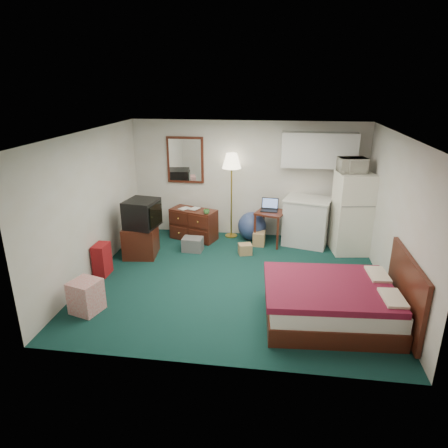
# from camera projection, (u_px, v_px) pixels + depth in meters

# --- Properties ---
(floor) EXTENTS (5.00, 4.50, 0.01)m
(floor) POSITION_uv_depth(u_px,v_px,m) (235.00, 280.00, 6.94)
(floor) COLOR black
(floor) RESTS_ON ground
(ceiling) EXTENTS (5.00, 4.50, 0.01)m
(ceiling) POSITION_uv_depth(u_px,v_px,m) (237.00, 134.00, 6.10)
(ceiling) COLOR beige
(ceiling) RESTS_ON walls
(walls) EXTENTS (5.01, 4.51, 2.50)m
(walls) POSITION_uv_depth(u_px,v_px,m) (236.00, 211.00, 6.52)
(walls) COLOR beige
(walls) RESTS_ON floor
(mirror) EXTENTS (0.80, 0.06, 1.00)m
(mirror) POSITION_uv_depth(u_px,v_px,m) (185.00, 160.00, 8.63)
(mirror) COLOR white
(mirror) RESTS_ON walls
(upper_cabinets) EXTENTS (1.50, 0.35, 0.70)m
(upper_cabinets) POSITION_uv_depth(u_px,v_px,m) (319.00, 150.00, 8.03)
(upper_cabinets) COLOR silver
(upper_cabinets) RESTS_ON walls
(headboard) EXTENTS (0.06, 1.56, 1.00)m
(headboard) POSITION_uv_depth(u_px,v_px,m) (406.00, 292.00, 5.44)
(headboard) COLOR #381A12
(headboard) RESTS_ON walls
(dresser) EXTENTS (1.07, 0.75, 0.67)m
(dresser) POSITION_uv_depth(u_px,v_px,m) (194.00, 224.00, 8.64)
(dresser) COLOR #381A12
(dresser) RESTS_ON floor
(floor_lamp) EXTENTS (0.44, 0.44, 1.85)m
(floor_lamp) POSITION_uv_depth(u_px,v_px,m) (231.00, 196.00, 8.59)
(floor_lamp) COLOR gold
(floor_lamp) RESTS_ON floor
(desk) EXTENTS (0.71, 0.71, 0.71)m
(desk) POSITION_uv_depth(u_px,v_px,m) (270.00, 227.00, 8.40)
(desk) COLOR #381A12
(desk) RESTS_ON floor
(exercise_ball) EXTENTS (0.77, 0.77, 0.61)m
(exercise_ball) POSITION_uv_depth(u_px,v_px,m) (252.00, 226.00, 8.63)
(exercise_ball) COLOR navy
(exercise_ball) RESTS_ON floor
(kitchen_counter) EXTENTS (1.02, 0.87, 0.96)m
(kitchen_counter) POSITION_uv_depth(u_px,v_px,m) (306.00, 222.00, 8.33)
(kitchen_counter) COLOR silver
(kitchen_counter) RESTS_ON floor
(fridge) EXTENTS (0.75, 0.75, 1.61)m
(fridge) POSITION_uv_depth(u_px,v_px,m) (352.00, 213.00, 7.85)
(fridge) COLOR white
(fridge) RESTS_ON floor
(bed) EXTENTS (1.88, 1.51, 0.57)m
(bed) POSITION_uv_depth(u_px,v_px,m) (330.00, 303.00, 5.66)
(bed) COLOR #5B0D24
(bed) RESTS_ON floor
(tv_stand) EXTENTS (0.68, 0.72, 0.60)m
(tv_stand) POSITION_uv_depth(u_px,v_px,m) (141.00, 241.00, 7.83)
(tv_stand) COLOR #381A12
(tv_stand) RESTS_ON floor
(suitcase) EXTENTS (0.23, 0.36, 0.58)m
(suitcase) POSITION_uv_depth(u_px,v_px,m) (102.00, 260.00, 7.04)
(suitcase) COLOR maroon
(suitcase) RESTS_ON floor
(retail_box) EXTENTS (0.49, 0.49, 0.50)m
(retail_box) POSITION_uv_depth(u_px,v_px,m) (86.00, 296.00, 5.91)
(retail_box) COLOR silver
(retail_box) RESTS_ON floor
(file_bin) EXTENTS (0.41, 0.32, 0.28)m
(file_bin) POSITION_uv_depth(u_px,v_px,m) (193.00, 244.00, 8.08)
(file_bin) COLOR slate
(file_bin) RESTS_ON floor
(cardboard_box_a) EXTENTS (0.30, 0.28, 0.21)m
(cardboard_box_a) POSITION_uv_depth(u_px,v_px,m) (245.00, 249.00, 7.94)
(cardboard_box_a) COLOR #A17E4C
(cardboard_box_a) RESTS_ON floor
(cardboard_box_b) EXTENTS (0.25, 0.30, 0.29)m
(cardboard_box_b) POSITION_uv_depth(u_px,v_px,m) (259.00, 238.00, 8.38)
(cardboard_box_b) COLOR #A17E4C
(cardboard_box_b) RESTS_ON floor
(laptop) EXTENTS (0.37, 0.31, 0.24)m
(laptop) POSITION_uv_depth(u_px,v_px,m) (269.00, 205.00, 8.27)
(laptop) COLOR black
(laptop) RESTS_ON desk
(crt_tv) EXTENTS (0.66, 0.70, 0.53)m
(crt_tv) POSITION_uv_depth(u_px,v_px,m) (142.00, 214.00, 7.62)
(crt_tv) COLOR black
(crt_tv) RESTS_ON tv_stand
(microwave) EXTENTS (0.56, 0.38, 0.35)m
(microwave) POSITION_uv_depth(u_px,v_px,m) (352.00, 163.00, 7.55)
(microwave) COLOR white
(microwave) RESTS_ON fridge
(book_a) EXTENTS (0.16, 0.11, 0.24)m
(book_a) POSITION_uv_depth(u_px,v_px,m) (182.00, 203.00, 8.58)
(book_a) COLOR #A17E4C
(book_a) RESTS_ON dresser
(book_b) EXTENTS (0.17, 0.09, 0.23)m
(book_b) POSITION_uv_depth(u_px,v_px,m) (191.00, 203.00, 8.55)
(book_b) COLOR #A17E4C
(book_b) RESTS_ON dresser
(mug) EXTENTS (0.15, 0.13, 0.13)m
(mug) POSITION_uv_depth(u_px,v_px,m) (207.00, 211.00, 8.22)
(mug) COLOR #407837
(mug) RESTS_ON dresser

